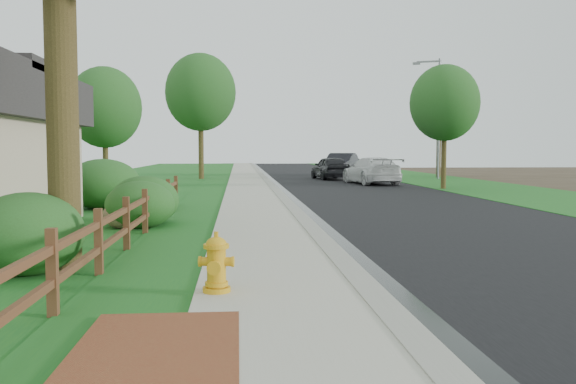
{
  "coord_description": "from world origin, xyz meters",
  "views": [
    {
      "loc": [
        -1.4,
        -6.92,
        2.02
      ],
      "look_at": [
        -0.42,
        5.1,
        1.18
      ],
      "focal_mm": 38.0,
      "sensor_mm": 36.0,
      "label": 1
    }
  ],
  "objects": [
    {
      "name": "streetlight",
      "position": [
        11.86,
        33.12,
        4.57
      ],
      "size": [
        1.78,
        0.85,
        8.07
      ],
      "color": "slate",
      "rests_on": "ground"
    },
    {
      "name": "ranch_fence",
      "position": [
        -3.6,
        6.4,
        0.62
      ],
      "size": [
        0.12,
        16.92,
        1.1
      ],
      "color": "#52341B",
      "rests_on": "ground"
    },
    {
      "name": "verge_far",
      "position": [
        11.5,
        35.0,
        0.02
      ],
      "size": [
        6.0,
        90.0,
        0.04
      ],
      "primitive_type": "cube",
      "color": "#18571F",
      "rests_on": "ground"
    },
    {
      "name": "tree_mid_left",
      "position": [
        -3.9,
        34.69,
        5.85
      ],
      "size": [
        4.74,
        4.74,
        8.48
      ],
      "color": "#362A16",
      "rests_on": "ground"
    },
    {
      "name": "ground",
      "position": [
        0.0,
        0.0,
        0.0
      ],
      "size": [
        120.0,
        120.0,
        0.0
      ],
      "primitive_type": "plane",
      "color": "#34291C"
    },
    {
      "name": "dark_car_mid",
      "position": [
        4.78,
        33.64,
        0.8
      ],
      "size": [
        2.35,
        4.75,
        1.56
      ],
      "primitive_type": "imported",
      "rotation": [
        0.0,
        0.0,
        3.26
      ],
      "color": "black",
      "rests_on": "road"
    },
    {
      "name": "tree_near_right",
      "position": [
        9.0,
        23.24,
        4.36
      ],
      "size": [
        3.5,
        3.5,
        6.3
      ],
      "color": "#362A16",
      "rests_on": "ground"
    },
    {
      "name": "brick_patch",
      "position": [
        -2.2,
        -1.0,
        0.06
      ],
      "size": [
        1.6,
        2.4,
        0.11
      ],
      "primitive_type": "cube",
      "color": "brown",
      "rests_on": "ground"
    },
    {
      "name": "lawn_near",
      "position": [
        -8.0,
        35.0,
        0.02
      ],
      "size": [
        9.0,
        90.0,
        0.04
      ],
      "primitive_type": "cube",
      "color": "#18571F",
      "rests_on": "ground"
    },
    {
      "name": "tree_near_left",
      "position": [
        -7.0,
        19.43,
        3.79
      ],
      "size": [
        3.11,
        3.11,
        5.51
      ],
      "color": "#362A16",
      "rests_on": "ground"
    },
    {
      "name": "shrub_c",
      "position": [
        -3.9,
        9.51,
        0.66
      ],
      "size": [
        1.9,
        1.9,
        1.32
      ],
      "primitive_type": "ellipsoid",
      "rotation": [
        0.0,
        0.0,
        0.04
      ],
      "color": "#254F1C",
      "rests_on": "ground"
    },
    {
      "name": "boulder",
      "position": [
        -4.22,
        8.67,
        0.39
      ],
      "size": [
        1.34,
        1.12,
        0.78
      ],
      "primitive_type": "ellipsoid",
      "rotation": [
        0.0,
        0.0,
        0.23
      ],
      "color": "brown",
      "rests_on": "ground"
    },
    {
      "name": "shrub_b",
      "position": [
        -3.9,
        8.8,
        0.62
      ],
      "size": [
        2.23,
        2.23,
        1.23
      ],
      "primitive_type": "ellipsoid",
      "rotation": [
        0.0,
        0.0,
        0.33
      ],
      "color": "#254F1C",
      "rests_on": "ground"
    },
    {
      "name": "road",
      "position": [
        4.6,
        35.0,
        0.01
      ],
      "size": [
        8.0,
        90.0,
        0.02
      ],
      "primitive_type": "cube",
      "color": "black",
      "rests_on": "ground"
    },
    {
      "name": "white_suv",
      "position": [
        6.33,
        27.96,
        0.8
      ],
      "size": [
        2.86,
        5.59,
        1.55
      ],
      "primitive_type": "imported",
      "rotation": [
        0.0,
        0.0,
        3.27
      ],
      "color": "silver",
      "rests_on": "road"
    },
    {
      "name": "fire_hydrant",
      "position": [
        -1.7,
        1.26,
        0.48
      ],
      "size": [
        0.54,
        0.43,
        0.82
      ],
      "color": "gold",
      "rests_on": "sidewalk"
    },
    {
      "name": "curb",
      "position": [
        0.4,
        35.0,
        0.06
      ],
      "size": [
        0.4,
        90.0,
        0.12
      ],
      "primitive_type": "cube",
      "color": "gray",
      "rests_on": "ground"
    },
    {
      "name": "dark_car_far",
      "position": [
        6.46,
        39.27,
        0.89
      ],
      "size": [
        3.76,
        5.56,
        1.73
      ],
      "primitive_type": "imported",
      "rotation": [
        0.0,
        0.0,
        -0.4
      ],
      "color": "black",
      "rests_on": "road"
    },
    {
      "name": "shrub_a",
      "position": [
        -4.78,
        3.08,
        0.67
      ],
      "size": [
        1.81,
        1.81,
        1.35
      ],
      "primitive_type": "ellipsoid",
      "rotation": [
        0.0,
        0.0,
        0.01
      ],
      "color": "#254F1C",
      "rests_on": "ground"
    },
    {
      "name": "tree_mid_right",
      "position": [
        13.0,
        35.97,
        5.32
      ],
      "size": [
        4.23,
        4.23,
        7.66
      ],
      "color": "#362A16",
      "rests_on": "ground"
    },
    {
      "name": "grass_strip",
      "position": [
        -2.8,
        35.0,
        0.03
      ],
      "size": [
        1.6,
        90.0,
        0.06
      ],
      "primitive_type": "cube",
      "color": "#18571F",
      "rests_on": "ground"
    },
    {
      "name": "shrub_d",
      "position": [
        -5.95,
        14.0,
        0.86
      ],
      "size": [
        2.79,
        2.79,
        1.71
      ],
      "primitive_type": "ellipsoid",
      "rotation": [
        0.0,
        0.0,
        0.12
      ],
      "color": "#254F1C",
      "rests_on": "ground"
    },
    {
      "name": "wet_gutter",
      "position": [
        0.75,
        35.0,
        0.02
      ],
      "size": [
        0.5,
        90.0,
        0.0
      ],
      "primitive_type": "cube",
      "color": "black",
      "rests_on": "road"
    },
    {
      "name": "sidewalk",
      "position": [
        -0.9,
        35.0,
        0.05
      ],
      "size": [
        2.2,
        90.0,
        0.1
      ],
      "primitive_type": "cube",
      "color": "#ABA895",
      "rests_on": "ground"
    }
  ]
}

